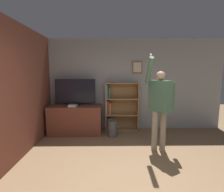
{
  "coord_description": "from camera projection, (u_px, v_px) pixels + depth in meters",
  "views": [
    {
      "loc": [
        -0.31,
        -2.19,
        1.73
      ],
      "look_at": [
        -0.25,
        2.01,
        1.15
      ],
      "focal_mm": 28.0,
      "sensor_mm": 36.0,
      "label": 1
    }
  ],
  "objects": [
    {
      "name": "wall_back",
      "position": [
        120.0,
        85.0,
        5.25
      ],
      "size": [
        6.16,
        0.09,
        2.7
      ],
      "color": "#9EA3A8",
      "rests_on": "ground_plane"
    },
    {
      "name": "wall_side_brick",
      "position": [
        24.0,
        90.0,
        3.69
      ],
      "size": [
        0.06,
        4.63,
        2.7
      ],
      "color": "brown",
      "rests_on": "ground_plane"
    },
    {
      "name": "tv_ledge",
      "position": [
        76.0,
        120.0,
        4.93
      ],
      "size": [
        1.45,
        0.62,
        0.79
      ],
      "color": "brown",
      "rests_on": "ground_plane"
    },
    {
      "name": "television",
      "position": [
        75.0,
        92.0,
        4.92
      ],
      "size": [
        1.13,
        0.22,
        0.74
      ],
      "color": "black",
      "rests_on": "tv_ledge"
    },
    {
      "name": "game_console",
      "position": [
        73.0,
        106.0,
        4.73
      ],
      "size": [
        0.22,
        0.23,
        0.06
      ],
      "color": "silver",
      "rests_on": "tv_ledge"
    },
    {
      "name": "bookshelf",
      "position": [
        119.0,
        107.0,
        5.17
      ],
      "size": [
        0.98,
        0.28,
        1.43
      ],
      "color": "#997047",
      "rests_on": "ground_plane"
    },
    {
      "name": "person",
      "position": [
        160.0,
        103.0,
        3.75
      ],
      "size": [
        0.64,
        0.6,
        2.09
      ],
      "rotation": [
        0.0,
        0.0,
        -1.04
      ],
      "color": "gray",
      "rests_on": "ground_plane"
    },
    {
      "name": "waste_bin",
      "position": [
        112.0,
        128.0,
        4.75
      ],
      "size": [
        0.27,
        0.27,
        0.42
      ],
      "color": "#4C4C51",
      "rests_on": "ground_plane"
    }
  ]
}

